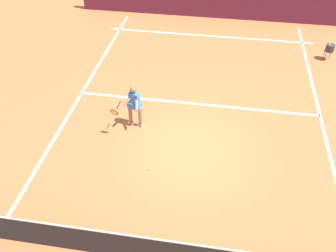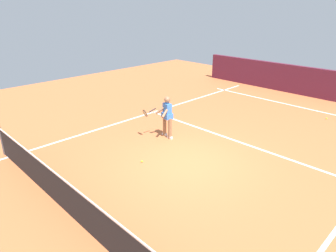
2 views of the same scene
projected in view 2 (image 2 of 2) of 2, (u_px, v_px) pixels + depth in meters
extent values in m
plane|color=#C66638|center=(189.00, 162.00, 9.50)|extent=(26.99, 26.99, 0.00)
cube|color=#561E33|center=(319.00, 83.00, 15.79)|extent=(13.62, 0.24, 1.53)
cube|color=white|center=(298.00, 107.00, 14.64)|extent=(9.62, 0.10, 0.01)
cube|color=white|center=(233.00, 140.00, 11.06)|extent=(8.62, 0.10, 0.01)
cube|color=white|center=(109.00, 126.00, 12.34)|extent=(0.10, 18.76, 0.01)
cylinder|color=#4C4C51|center=(2.00, 140.00, 9.81)|extent=(0.08, 0.08, 1.01)
cube|color=#232326|center=(73.00, 204.00, 6.79)|extent=(9.14, 0.02, 0.89)
cube|color=white|center=(71.00, 186.00, 6.61)|extent=(9.14, 0.02, 0.04)
cylinder|color=#8C6647|center=(170.00, 129.00, 11.03)|extent=(0.13, 0.13, 0.78)
cylinder|color=#8C6647|center=(165.00, 126.00, 11.31)|extent=(0.13, 0.13, 0.78)
cube|color=white|center=(170.00, 137.00, 11.16)|extent=(0.20, 0.10, 0.08)
cube|color=white|center=(165.00, 134.00, 11.44)|extent=(0.20, 0.10, 0.08)
cube|color=#3875D6|center=(167.00, 110.00, 10.93)|extent=(0.36, 0.26, 0.52)
cube|color=#3875D6|center=(167.00, 116.00, 11.00)|extent=(0.45, 0.36, 0.20)
sphere|color=#8C6647|center=(167.00, 100.00, 10.78)|extent=(0.22, 0.22, 0.22)
cylinder|color=#8C6647|center=(166.00, 112.00, 10.73)|extent=(0.19, 0.49, 0.37)
cylinder|color=#8C6647|center=(161.00, 109.00, 10.97)|extent=(0.36, 0.43, 0.37)
cylinder|color=black|center=(152.00, 110.00, 11.00)|extent=(0.10, 0.29, 0.14)
torus|color=black|center=(145.00, 113.00, 10.87)|extent=(0.30, 0.18, 0.28)
cylinder|color=beige|center=(145.00, 113.00, 10.87)|extent=(0.25, 0.14, 0.23)
sphere|color=#D1E533|center=(327.00, 118.00, 13.04)|extent=(0.07, 0.07, 0.07)
sphere|color=#D1E533|center=(142.00, 161.00, 9.48)|extent=(0.07, 0.07, 0.07)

